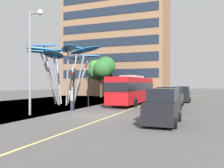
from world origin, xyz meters
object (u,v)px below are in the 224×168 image
Objects in this scene: car_parked_mid at (169,100)px; car_parked_far at (174,97)px; street_lamp at (32,50)px; traffic_light_kerb_near at (73,83)px; car_side_street at (183,95)px; red_bus at (132,89)px; leaf_sculpture at (63,55)px; car_parked_near at (163,107)px; pedestrian at (72,100)px; traffic_light_kerb_far at (88,82)px.

car_parked_mid is 1.06× the size of car_parked_far.
car_parked_mid is at bearing 32.57° from street_lamp.
car_side_street is (8.86, 14.49, -1.61)m from traffic_light_kerb_near.
red_bus is 1.33× the size of street_lamp.
leaf_sculpture reaches higher than car_parked_far.
leaf_sculpture reaches higher than car_parked_mid.
red_bus is at bearing 17.68° from leaf_sculpture.
car_parked_far is (4.94, -0.17, -0.93)m from red_bus.
red_bus is at bearing 113.71° from car_parked_near.
red_bus is 8.59m from pedestrian.
car_side_street is (0.51, 6.43, 0.05)m from car_parked_far.
street_lamp reaches higher than traffic_light_kerb_near.
car_parked_far is (13.04, 2.41, -5.10)m from leaf_sculpture.
car_parked_near is at bearing -85.60° from car_parked_mid.
red_bus reaches higher than car_side_street.
pedestrian is (-0.21, -3.09, -1.80)m from traffic_light_kerb_far.
car_parked_far is (-0.62, 12.50, -0.06)m from car_parked_near.
red_bus is at bearing 49.97° from traffic_light_kerb_far.
car_parked_near is at bearing -41.36° from traffic_light_kerb_far.
leaf_sculpture reaches higher than red_bus.
traffic_light_kerb_far reaches higher than traffic_light_kerb_near.
car_parked_mid is (-0.53, 6.88, 0.01)m from car_parked_near.
red_bus is 6.19× the size of pedestrian.
pedestrian is at bearing 78.30° from street_lamp.
car_parked_near is 11.30m from street_lamp.
leaf_sculpture is 10.11m from street_lamp.
car_parked_far is at bearing 10.48° from leaf_sculpture.
car_parked_near reaches higher than car_parked_far.
car_parked_mid is 1.09× the size of car_side_street.
red_bus is at bearing 67.99° from street_lamp.
car_parked_far is at bearing 26.30° from traffic_light_kerb_far.
car_parked_near is at bearing -89.67° from car_side_street.
leaf_sculpture is (-8.09, -2.58, 4.17)m from red_bus.
street_lamp is (-10.36, -18.40, 4.23)m from car_side_street.
street_lamp is at bearing -147.43° from car_parked_mid.
car_parked_mid reaches higher than car_parked_far.
leaf_sculpture reaches higher than traffic_light_kerb_near.
traffic_light_kerb_far reaches higher than car_parked_near.
leaf_sculpture is 14.20m from car_parked_far.
car_parked_near is 12.51m from car_parked_far.
car_parked_mid reaches higher than car_side_street.
car_parked_near is at bearing -26.33° from traffic_light_kerb_near.
pedestrian is (-9.52, 5.11, -0.12)m from car_parked_near.
traffic_light_kerb_near is 0.83× the size of car_parked_mid.
car_parked_far is at bearing 50.55° from street_lamp.
street_lamp is at bearing -71.55° from leaf_sculpture.
car_side_street is 2.23× the size of pedestrian.
pedestrian is (4.14, -4.98, -5.17)m from leaf_sculpture.
traffic_light_kerb_near is 3.78m from traffic_light_kerb_far.
leaf_sculpture reaches higher than pedestrian.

